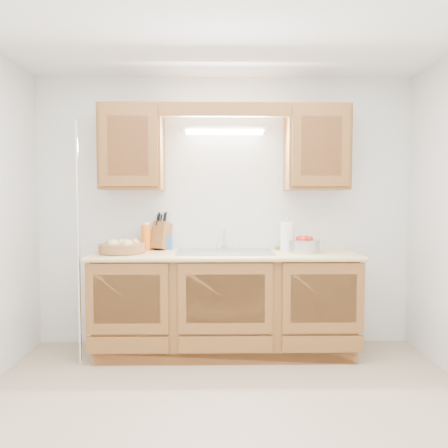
{
  "coord_description": "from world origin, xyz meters",
  "views": [
    {
      "loc": [
        -0.06,
        -2.62,
        1.37
      ],
      "look_at": [
        -0.01,
        0.85,
        1.17
      ],
      "focal_mm": 35.0,
      "sensor_mm": 36.0,
      "label": 1
    }
  ],
  "objects_px": {
    "knife_block": "(161,235)",
    "paper_towel": "(287,237)",
    "fruit_basket": "(122,247)",
    "apple_bowl": "(304,245)"
  },
  "relations": [
    {
      "from": "knife_block",
      "to": "paper_towel",
      "type": "bearing_deg",
      "value": 15.29
    },
    {
      "from": "fruit_basket",
      "to": "paper_towel",
      "type": "bearing_deg",
      "value": 3.88
    },
    {
      "from": "paper_towel",
      "to": "knife_block",
      "type": "bearing_deg",
      "value": 171.32
    },
    {
      "from": "fruit_basket",
      "to": "apple_bowl",
      "type": "distance_m",
      "value": 1.59
    },
    {
      "from": "knife_block",
      "to": "apple_bowl",
      "type": "distance_m",
      "value": 1.31
    },
    {
      "from": "fruit_basket",
      "to": "apple_bowl",
      "type": "xyz_separation_m",
      "value": [
        1.59,
        0.05,
        0.01
      ]
    },
    {
      "from": "fruit_basket",
      "to": "apple_bowl",
      "type": "relative_size",
      "value": 1.18
    },
    {
      "from": "fruit_basket",
      "to": "knife_block",
      "type": "height_order",
      "value": "knife_block"
    },
    {
      "from": "knife_block",
      "to": "paper_towel",
      "type": "height_order",
      "value": "knife_block"
    },
    {
      "from": "knife_block",
      "to": "apple_bowl",
      "type": "height_order",
      "value": "knife_block"
    }
  ]
}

